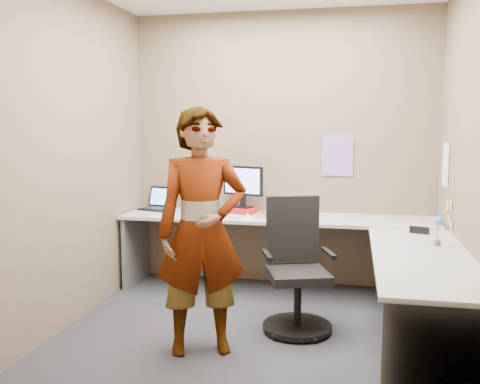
% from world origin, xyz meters
% --- Properties ---
extents(ground, '(3.00, 3.00, 0.00)m').
position_xyz_m(ground, '(0.00, 0.00, 0.00)').
color(ground, black).
rests_on(ground, ground).
extents(wall_back, '(3.00, 0.00, 3.00)m').
position_xyz_m(wall_back, '(0.00, 1.30, 1.35)').
color(wall_back, brown).
rests_on(wall_back, ground).
extents(wall_right, '(0.00, 2.70, 2.70)m').
position_xyz_m(wall_right, '(1.50, 0.00, 1.35)').
color(wall_right, brown).
rests_on(wall_right, ground).
extents(wall_left, '(0.00, 2.70, 2.70)m').
position_xyz_m(wall_left, '(-1.50, 0.00, 1.35)').
color(wall_left, brown).
rests_on(wall_left, ground).
extents(desk, '(2.98, 2.58, 0.73)m').
position_xyz_m(desk, '(0.44, 0.39, 0.59)').
color(desk, '#A5A5A5').
rests_on(desk, ground).
extents(paper_ream, '(0.32, 0.27, 0.05)m').
position_xyz_m(paper_ream, '(-0.35, 1.10, 0.76)').
color(paper_ream, red).
rests_on(paper_ream, desk).
extents(monitor, '(0.42, 0.19, 0.41)m').
position_xyz_m(monitor, '(-0.35, 1.11, 1.03)').
color(monitor, black).
rests_on(monitor, paper_ream).
extents(laptop, '(0.37, 0.33, 0.22)m').
position_xyz_m(laptop, '(-1.25, 1.16, 0.79)').
color(laptop, black).
rests_on(laptop, desk).
extents(trackball_mouse, '(0.12, 0.08, 0.07)m').
position_xyz_m(trackball_mouse, '(-0.11, 0.88, 0.76)').
color(trackball_mouse, '#B7B7BC').
rests_on(trackball_mouse, desk).
extents(origami, '(0.10, 0.10, 0.06)m').
position_xyz_m(origami, '(-0.23, 0.75, 0.76)').
color(origami, white).
rests_on(origami, desk).
extents(stapler, '(0.15, 0.09, 0.05)m').
position_xyz_m(stapler, '(1.24, 0.42, 0.76)').
color(stapler, black).
rests_on(stapler, desk).
extents(flower, '(0.07, 0.07, 0.22)m').
position_xyz_m(flower, '(1.31, -0.00, 0.87)').
color(flower, brown).
rests_on(flower, desk).
extents(calendar_purple, '(0.30, 0.01, 0.40)m').
position_xyz_m(calendar_purple, '(0.55, 1.29, 1.30)').
color(calendar_purple, '#846BB7').
rests_on(calendar_purple, wall_back).
extents(calendar_white, '(0.01, 0.28, 0.38)m').
position_xyz_m(calendar_white, '(1.49, 0.90, 1.25)').
color(calendar_white, white).
rests_on(calendar_white, wall_right).
extents(sticky_note_a, '(0.01, 0.07, 0.07)m').
position_xyz_m(sticky_note_a, '(1.49, 0.55, 0.95)').
color(sticky_note_a, '#F2E059').
rests_on(sticky_note_a, wall_right).
extents(sticky_note_b, '(0.01, 0.07, 0.07)m').
position_xyz_m(sticky_note_b, '(1.49, 0.60, 0.82)').
color(sticky_note_b, pink).
rests_on(sticky_note_b, wall_right).
extents(sticky_note_c, '(0.01, 0.07, 0.07)m').
position_xyz_m(sticky_note_c, '(1.49, 0.48, 0.80)').
color(sticky_note_c, pink).
rests_on(sticky_note_c, wall_right).
extents(sticky_note_d, '(0.01, 0.07, 0.07)m').
position_xyz_m(sticky_note_d, '(1.49, 0.70, 0.92)').
color(sticky_note_d, '#F2E059').
rests_on(sticky_note_d, wall_right).
extents(office_chair, '(0.59, 0.57, 1.02)m').
position_xyz_m(office_chair, '(0.29, 0.05, 0.42)').
color(office_chair, black).
rests_on(office_chair, ground).
extents(person, '(0.74, 0.62, 1.72)m').
position_xyz_m(person, '(-0.31, -0.49, 0.86)').
color(person, '#999399').
rests_on(person, ground).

